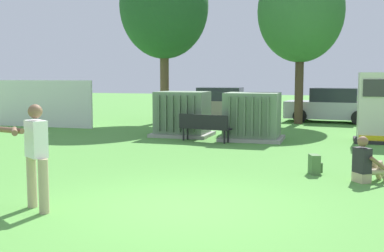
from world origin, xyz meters
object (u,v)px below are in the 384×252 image
object	(u,v)px
transformer_mid_west	(252,117)
seated_spectator	(366,164)
transformer_west	(183,114)
parked_car_leftmost	(218,105)
backpack	(315,165)
generator_enclosure	(380,108)
batter	(33,152)
park_bench	(204,126)
parked_car_left_of_center	(332,106)

from	to	relation	value
transformer_mid_west	seated_spectator	size ratio (longest dim) A/B	2.18
transformer_west	parked_car_leftmost	xyz separation A→B (m)	(-0.23, 6.50, -0.04)
transformer_west	backpack	bearing A→B (deg)	-49.25
backpack	seated_spectator	bearing A→B (deg)	-26.25
seated_spectator	parked_car_leftmost	bearing A→B (deg)	115.97
generator_enclosure	transformer_mid_west	bearing A→B (deg)	-170.83
transformer_west	seated_spectator	world-z (taller)	transformer_west
transformer_mid_west	batter	xyz separation A→B (m)	(-1.95, -9.66, 0.19)
seated_spectator	backpack	distance (m)	1.18
transformer_mid_west	seated_spectator	xyz separation A→B (m)	(3.35, -5.83, -0.41)
batter	seated_spectator	size ratio (longest dim) A/B	1.81
transformer_mid_west	park_bench	bearing A→B (deg)	-148.01
transformer_mid_west	seated_spectator	world-z (taller)	transformer_mid_west
batter	park_bench	bearing A→B (deg)	86.72
seated_spectator	backpack	size ratio (longest dim) A/B	2.19
generator_enclosure	batter	xyz separation A→B (m)	(-6.08, -10.33, -0.16)
transformer_mid_west	park_bench	world-z (taller)	transformer_mid_west
generator_enclosure	batter	world-z (taller)	generator_enclosure
batter	parked_car_left_of_center	distance (m)	17.64
generator_enclosure	park_bench	bearing A→B (deg)	-164.28
park_bench	transformer_mid_west	bearing A→B (deg)	31.99
generator_enclosure	park_bench	distance (m)	5.83
backpack	parked_car_left_of_center	world-z (taller)	parked_car_left_of_center
transformer_west	park_bench	size ratio (longest dim) A/B	1.14
parked_car_left_of_center	parked_car_leftmost	bearing A→B (deg)	-174.88
parked_car_left_of_center	transformer_west	bearing A→B (deg)	-126.56
park_bench	parked_car_leftmost	world-z (taller)	parked_car_leftmost
parked_car_left_of_center	backpack	bearing A→B (deg)	-91.12
parked_car_leftmost	parked_car_left_of_center	distance (m)	5.43
park_bench	seated_spectator	xyz separation A→B (m)	(4.80, -4.93, -0.16)
transformer_mid_west	parked_car_leftmost	size ratio (longest dim) A/B	0.49
generator_enclosure	seated_spectator	distance (m)	6.59
transformer_mid_west	backpack	bearing A→B (deg)	-66.55
parked_car_leftmost	transformer_west	bearing A→B (deg)	-87.98
seated_spectator	park_bench	bearing A→B (deg)	134.23
transformer_west	parked_car_left_of_center	world-z (taller)	same
parked_car_leftmost	seated_spectator	bearing A→B (deg)	-64.03
parked_car_leftmost	backpack	bearing A→B (deg)	-67.11
batter	backpack	size ratio (longest dim) A/B	3.95
transformer_west	park_bench	distance (m)	1.78
park_bench	backpack	world-z (taller)	park_bench
transformer_west	parked_car_leftmost	size ratio (longest dim) A/B	0.49
transformer_west	generator_enclosure	size ratio (longest dim) A/B	0.91
generator_enclosure	park_bench	xyz separation A→B (m)	(-5.58, -1.57, -0.60)
transformer_west	transformer_mid_west	xyz separation A→B (m)	(2.63, -0.41, 0.00)
park_bench	batter	distance (m)	8.78
batter	parked_car_left_of_center	world-z (taller)	batter
transformer_west	backpack	distance (m)	7.58
transformer_west	batter	size ratio (longest dim) A/B	1.21
transformer_mid_west	seated_spectator	bearing A→B (deg)	-60.12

